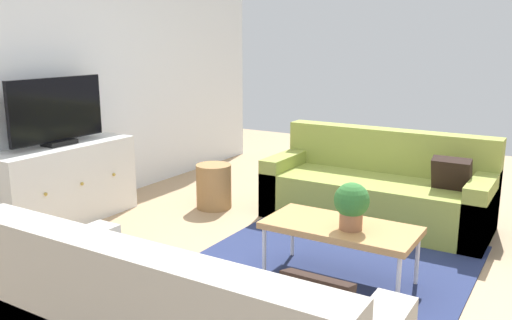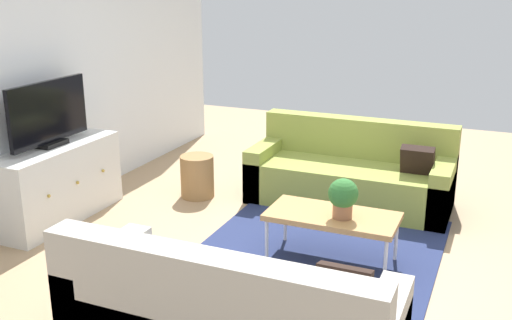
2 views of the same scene
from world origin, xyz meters
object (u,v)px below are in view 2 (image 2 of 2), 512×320
at_px(coffee_table, 332,218).
at_px(potted_plant, 343,196).
at_px(couch_right_side, 352,175).
at_px(wicker_basket, 197,176).
at_px(flat_screen_tv, 49,114).
at_px(tv_console, 58,183).

relative_size(coffee_table, potted_plant, 3.25).
xyz_separation_m(couch_right_side, wicker_basket, (-0.48, 1.49, -0.06)).
bearing_deg(wicker_basket, couch_right_side, -71.96).
bearing_deg(flat_screen_tv, wicker_basket, -41.58).
bearing_deg(flat_screen_tv, couch_right_side, -57.78).
height_order(tv_console, wicker_basket, tv_console).
height_order(couch_right_side, wicker_basket, couch_right_side).
xyz_separation_m(coffee_table, flat_screen_tv, (-0.15, 2.58, 0.62)).
relative_size(coffee_table, flat_screen_tv, 1.07).
height_order(coffee_table, tv_console, tv_console).
relative_size(coffee_table, wicker_basket, 2.34).
bearing_deg(wicker_basket, tv_console, 139.06).
bearing_deg(potted_plant, coffee_table, 63.85).
bearing_deg(flat_screen_tv, potted_plant, -87.73).
distance_m(coffee_table, wicker_basket, 1.90).
relative_size(coffee_table, tv_console, 0.76).
distance_m(potted_plant, wicker_basket, 2.02).
xyz_separation_m(couch_right_side, flat_screen_tv, (-1.51, 2.40, 0.73)).
height_order(couch_right_side, flat_screen_tv, flat_screen_tv).
bearing_deg(coffee_table, flat_screen_tv, 93.29).
relative_size(potted_plant, wicker_basket, 0.72).
relative_size(potted_plant, tv_console, 0.23).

